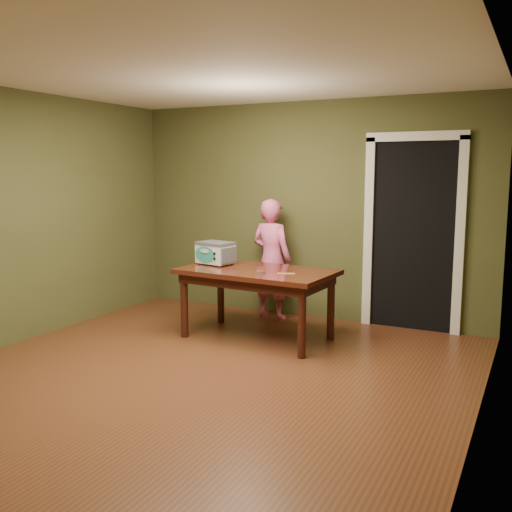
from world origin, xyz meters
name	(u,v)px	position (x,y,z in m)	size (l,w,h in m)	color
floor	(194,380)	(0.00, 0.00, 0.00)	(5.00, 5.00, 0.00)	brown
room_shell	(191,180)	(0.00, 0.00, 1.71)	(4.52, 5.02, 2.61)	#494F2A
doorway	(418,234)	(1.30, 2.78, 1.06)	(1.10, 0.66, 2.25)	black
dining_table	(257,279)	(-0.08, 1.35, 0.65)	(1.65, 1.00, 0.75)	#3D130E
toy_oven	(215,252)	(-0.64, 1.44, 0.89)	(0.45, 0.34, 0.25)	#4C4F54
baking_pan	(260,272)	(0.05, 1.17, 0.76)	(0.10, 0.10, 0.02)	silver
spatula	(286,273)	(0.30, 1.24, 0.75)	(0.18, 0.03, 0.01)	tan
child	(271,259)	(-0.31, 2.20, 0.73)	(0.53, 0.35, 1.45)	pink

